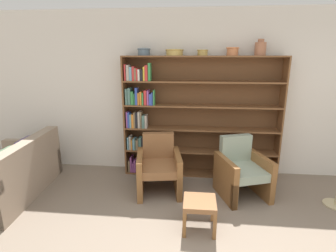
{
  "coord_description": "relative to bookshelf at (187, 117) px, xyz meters",
  "views": [
    {
      "loc": [
        -0.3,
        -1.88,
        2.02
      ],
      "look_at": [
        -0.7,
        2.05,
        0.95
      ],
      "focal_mm": 28.0,
      "sensor_mm": 36.0,
      "label": 1
    }
  ],
  "objects": [
    {
      "name": "bowl_brass",
      "position": [
        0.23,
        -0.02,
        1.06
      ],
      "size": [
        0.18,
        0.18,
        0.09
      ],
      "color": "tan",
      "rests_on": "bookshelf"
    },
    {
      "name": "bowl_slate",
      "position": [
        -0.21,
        -0.02,
        1.06
      ],
      "size": [
        0.29,
        0.29,
        0.1
      ],
      "color": "tan",
      "rests_on": "bookshelf"
    },
    {
      "name": "bowl_olive",
      "position": [
        0.69,
        -0.02,
        1.08
      ],
      "size": [
        0.2,
        0.2,
        0.12
      ],
      "color": "#C67547",
      "rests_on": "bookshelf"
    },
    {
      "name": "armchair_cushioned",
      "position": [
        0.84,
        -0.66,
        -0.62
      ],
      "size": [
        0.82,
        0.85,
        0.85
      ],
      "rotation": [
        0.0,
        0.0,
        3.47
      ],
      "color": "brown",
      "rests_on": "ground"
    },
    {
      "name": "bowl_sage",
      "position": [
        -0.7,
        -0.02,
        1.07
      ],
      "size": [
        0.21,
        0.21,
        0.11
      ],
      "color": "slate",
      "rests_on": "bookshelf"
    },
    {
      "name": "wall_back",
      "position": [
        0.43,
        0.17,
        0.37
      ],
      "size": [
        12.0,
        0.06,
        2.75
      ],
      "color": "silver",
      "rests_on": "ground"
    },
    {
      "name": "couch",
      "position": [
        -2.57,
        -1.03,
        -0.71
      ],
      "size": [
        1.07,
        1.73,
        0.84
      ],
      "rotation": [
        0.0,
        0.0,
        1.64
      ],
      "color": "gray",
      "rests_on": "ground"
    },
    {
      "name": "armchair_leather",
      "position": [
        -0.39,
        -0.65,
        -0.62
      ],
      "size": [
        0.74,
        0.78,
        0.85
      ],
      "rotation": [
        0.0,
        0.0,
        3.31
      ],
      "color": "brown",
      "rests_on": "ground"
    },
    {
      "name": "vase_tall",
      "position": [
        1.1,
        -0.02,
        1.11
      ],
      "size": [
        0.17,
        0.17,
        0.24
      ],
      "color": "#A36647",
      "rests_on": "bookshelf"
    },
    {
      "name": "footstool",
      "position": [
        0.22,
        -1.54,
        -0.7
      ],
      "size": [
        0.38,
        0.38,
        0.38
      ],
      "color": "brown",
      "rests_on": "ground"
    },
    {
      "name": "bookshelf",
      "position": [
        0.0,
        0.0,
        0.0
      ],
      "size": [
        2.58,
        0.3,
        2.01
      ],
      "color": "brown",
      "rests_on": "ground"
    }
  ]
}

